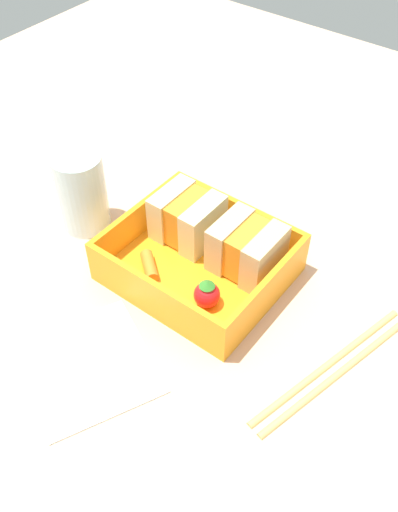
% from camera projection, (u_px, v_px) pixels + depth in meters
% --- Properties ---
extents(ground_plane, '(1.20, 1.20, 0.02)m').
position_uv_depth(ground_plane, '(199.00, 280.00, 0.61)').
color(ground_plane, '#E1AE8C').
extents(bento_tray, '(0.17, 0.15, 0.01)m').
position_uv_depth(bento_tray, '(199.00, 270.00, 0.60)').
color(bento_tray, orange).
rests_on(bento_tray, ground_plane).
extents(bento_rim, '(0.17, 0.15, 0.04)m').
position_uv_depth(bento_rim, '(199.00, 253.00, 0.58)').
color(bento_rim, orange).
rests_on(bento_rim, bento_tray).
extents(sandwich_left, '(0.06, 0.06, 0.05)m').
position_uv_depth(sandwich_left, '(187.00, 217.00, 0.61)').
color(sandwich_left, beige).
rests_on(sandwich_left, bento_tray).
extents(sandwich_center_left, '(0.06, 0.06, 0.05)m').
position_uv_depth(sandwich_center_left, '(247.00, 248.00, 0.57)').
color(sandwich_center_left, '#D1B684').
rests_on(sandwich_center_left, bento_tray).
extents(carrot_stick_far_left, '(0.04, 0.03, 0.01)m').
position_uv_depth(carrot_stick_far_left, '(149.00, 266.00, 0.58)').
color(carrot_stick_far_left, orange).
rests_on(carrot_stick_far_left, bento_tray).
extents(strawberry_far_left, '(0.03, 0.03, 0.03)m').
position_uv_depth(strawberry_far_left, '(207.00, 294.00, 0.55)').
color(strawberry_far_left, red).
rests_on(strawberry_far_left, bento_tray).
extents(chopstick_pair, '(0.07, 0.19, 0.01)m').
position_uv_depth(chopstick_pair, '(334.00, 368.00, 0.52)').
color(chopstick_pair, tan).
rests_on(chopstick_pair, ground_plane).
extents(drinking_glass, '(0.05, 0.05, 0.09)m').
position_uv_depth(drinking_glass, '(82.00, 192.00, 0.62)').
color(drinking_glass, silver).
rests_on(drinking_glass, ground_plane).
extents(folded_napkin, '(0.15, 0.15, 0.00)m').
position_uv_depth(folded_napkin, '(89.00, 365.00, 0.52)').
color(folded_napkin, white).
rests_on(folded_napkin, ground_plane).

